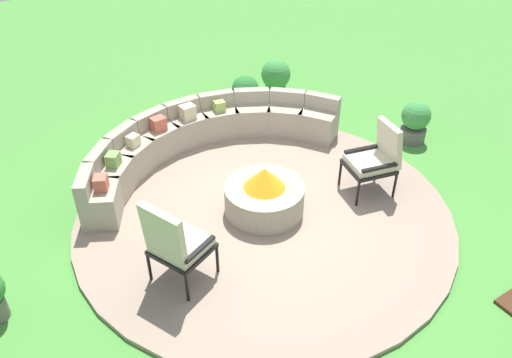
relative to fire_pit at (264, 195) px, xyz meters
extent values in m
plane|color=#478C38|center=(0.00, 0.00, -0.31)|extent=(24.00, 24.00, 0.00)
cylinder|color=gray|center=(0.00, 0.00, -0.28)|extent=(4.93, 4.93, 0.06)
cylinder|color=#9E937F|center=(0.00, 0.00, -0.06)|extent=(1.04, 1.04, 0.39)
cylinder|color=black|center=(0.00, 0.00, 0.10)|extent=(0.68, 0.68, 0.06)
cone|color=orange|center=(0.00, 0.00, 0.27)|extent=(0.54, 0.54, 0.28)
cube|color=#9E937F|center=(1.76, 1.11, -0.02)|extent=(0.68, 0.71, 0.47)
cube|color=#9E937F|center=(1.89, 1.19, 0.32)|extent=(0.43, 0.55, 0.22)
cube|color=#9E937F|center=(1.42, 1.53, -0.02)|extent=(0.71, 0.71, 0.47)
cube|color=#9E937F|center=(1.52, 1.63, 0.32)|extent=(0.51, 0.49, 0.22)
cube|color=#9E937F|center=(0.98, 1.84, -0.02)|extent=(0.70, 0.66, 0.47)
cube|color=#9E937F|center=(1.04, 1.97, 0.32)|extent=(0.56, 0.40, 0.22)
cube|color=#9E937F|center=(0.47, 2.03, -0.02)|extent=(0.64, 0.56, 0.47)
cube|color=#9E937F|center=(0.50, 2.17, 0.32)|extent=(0.58, 0.28, 0.22)
cube|color=#9E937F|center=(-0.07, 2.08, -0.02)|extent=(0.57, 0.47, 0.47)
cube|color=#9E937F|center=(-0.08, 2.23, 0.32)|extent=(0.56, 0.18, 0.22)
cube|color=#9E937F|center=(-0.61, 1.99, -0.02)|extent=(0.66, 0.59, 0.47)
cube|color=#9E937F|center=(-0.65, 2.13, 0.32)|extent=(0.58, 0.31, 0.22)
cube|color=#9E937F|center=(-1.10, 1.77, -0.02)|extent=(0.71, 0.67, 0.47)
cube|color=#9E937F|center=(-1.18, 1.89, 0.32)|extent=(0.56, 0.43, 0.22)
cube|color=#9E937F|center=(-1.52, 1.43, -0.02)|extent=(0.71, 0.71, 0.47)
cube|color=#9E937F|center=(-1.62, 1.53, 0.32)|extent=(0.50, 0.51, 0.22)
cube|color=#9E937F|center=(-1.83, 0.99, -0.02)|extent=(0.66, 0.70, 0.47)
cube|color=#9E937F|center=(-1.96, 1.06, 0.32)|extent=(0.40, 0.56, 0.22)
cube|color=#93B756|center=(0.46, 1.98, 0.29)|extent=(0.18, 0.16, 0.16)
cube|color=#70A34C|center=(-1.48, 1.39, 0.30)|extent=(0.24, 0.24, 0.18)
cube|color=beige|center=(-0.07, 2.03, 0.32)|extent=(0.23, 0.20, 0.22)
cube|color=#BC5B47|center=(-0.59, 1.95, 0.31)|extent=(0.22, 0.19, 0.20)
cube|color=#BC5B47|center=(-1.79, 0.96, 0.30)|extent=(0.23, 0.24, 0.19)
cube|color=beige|center=(-1.07, 1.73, 0.29)|extent=(0.21, 0.19, 0.16)
cylinder|color=black|center=(-1.27, -0.14, -0.06)|extent=(0.04, 0.04, 0.38)
cylinder|color=black|center=(-1.05, -0.64, -0.06)|extent=(0.04, 0.04, 0.38)
cylinder|color=black|center=(-1.75, -0.34, -0.06)|extent=(0.04, 0.04, 0.38)
cylinder|color=black|center=(-1.53, -0.84, -0.06)|extent=(0.04, 0.04, 0.38)
cube|color=black|center=(-1.40, -0.49, 0.15)|extent=(0.74, 0.76, 0.05)
cube|color=beige|center=(-1.40, -0.49, 0.22)|extent=(0.68, 0.69, 0.09)
cube|color=beige|center=(-1.62, -0.58, 0.52)|extent=(0.34, 0.58, 0.71)
cube|color=black|center=(-1.50, -0.25, 0.29)|extent=(0.46, 0.23, 0.04)
cube|color=black|center=(-1.30, -0.73, 0.29)|extent=(0.46, 0.23, 0.04)
cylinder|color=black|center=(1.10, -0.58, -0.06)|extent=(0.04, 0.04, 0.38)
cylinder|color=black|center=(1.21, -0.08, -0.06)|extent=(0.04, 0.04, 0.38)
cylinder|color=black|center=(1.65, -0.70, -0.06)|extent=(0.04, 0.04, 0.38)
cylinder|color=black|center=(1.76, -0.21, -0.06)|extent=(0.04, 0.04, 0.38)
cube|color=black|center=(1.43, -0.39, 0.15)|extent=(0.71, 0.66, 0.05)
cube|color=beige|center=(1.43, -0.39, 0.22)|extent=(0.65, 0.61, 0.09)
cube|color=beige|center=(1.68, -0.45, 0.47)|extent=(0.26, 0.54, 0.60)
cube|color=black|center=(1.38, -0.63, 0.29)|extent=(0.51, 0.16, 0.04)
cube|color=black|center=(1.49, -0.16, 0.29)|extent=(0.51, 0.16, 0.04)
cylinder|color=#605B56|center=(3.07, 0.28, -0.20)|extent=(0.41, 0.41, 0.23)
sphere|color=#3D8E42|center=(3.07, 0.28, 0.14)|extent=(0.46, 0.46, 0.46)
cylinder|color=#A89E8E|center=(1.27, 2.52, -0.17)|extent=(0.33, 0.33, 0.30)
sphere|color=#2D7A33|center=(1.27, 2.52, 0.16)|extent=(0.47, 0.47, 0.47)
cylinder|color=#A89E8E|center=(2.10, 2.80, -0.19)|extent=(0.39, 0.39, 0.24)
sphere|color=#3D8E42|center=(2.10, 2.80, 0.14)|extent=(0.54, 0.54, 0.54)
sphere|color=yellow|center=(2.15, 2.80, 0.23)|extent=(0.17, 0.17, 0.17)
camera|label=1|loc=(-2.91, -4.36, 4.00)|focal=35.71mm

